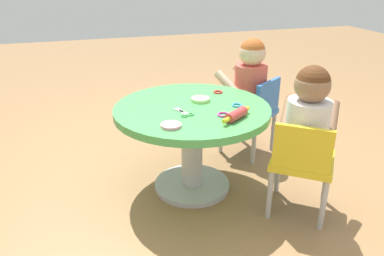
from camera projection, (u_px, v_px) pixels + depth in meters
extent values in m
plane|color=#9E7247|center=(192.00, 187.00, 2.24)|extent=(10.00, 10.00, 0.00)
cylinder|color=silver|center=(192.00, 184.00, 2.23)|extent=(0.44, 0.44, 0.03)
cylinder|color=silver|center=(192.00, 152.00, 2.14)|extent=(0.12, 0.12, 0.47)
cylinder|color=#4CB259|center=(192.00, 110.00, 2.04)|extent=(0.85, 0.85, 0.04)
cylinder|color=#B7B7BC|center=(326.00, 179.00, 2.05)|extent=(0.03, 0.03, 0.28)
cylinder|color=#B7B7BC|center=(278.00, 170.00, 2.13)|extent=(0.03, 0.03, 0.28)
cylinder|color=#B7B7BC|center=(323.00, 205.00, 1.83)|extent=(0.03, 0.03, 0.28)
cylinder|color=#B7B7BC|center=(270.00, 194.00, 1.91)|extent=(0.03, 0.03, 0.28)
cube|color=yellow|center=(302.00, 160.00, 1.92)|extent=(0.42, 0.42, 0.04)
cube|color=yellow|center=(303.00, 149.00, 1.75)|extent=(0.19, 0.23, 0.22)
cube|color=#3F4772|center=(302.00, 160.00, 1.92)|extent=(0.38, 0.38, 0.04)
cylinder|color=white|center=(307.00, 129.00, 1.85)|extent=(0.21, 0.21, 0.30)
sphere|color=#997051|center=(312.00, 85.00, 1.76)|extent=(0.17, 0.17, 0.17)
sphere|color=#593319|center=(313.00, 82.00, 1.75)|extent=(0.16, 0.16, 0.16)
cylinder|color=#997051|center=(332.00, 121.00, 1.89)|extent=(0.20, 0.18, 0.17)
cylinder|color=#997051|center=(287.00, 115.00, 1.96)|extent=(0.20, 0.18, 0.17)
cylinder|color=#B7B7BC|center=(241.00, 122.00, 2.77)|extent=(0.03, 0.03, 0.28)
cylinder|color=#B7B7BC|center=(221.00, 134.00, 2.59)|extent=(0.03, 0.03, 0.28)
cylinder|color=#B7B7BC|center=(273.00, 132.00, 2.62)|extent=(0.03, 0.03, 0.28)
cylinder|color=#B7B7BC|center=(254.00, 144.00, 2.44)|extent=(0.03, 0.03, 0.28)
cube|color=blue|center=(249.00, 111.00, 2.54)|extent=(0.42, 0.42, 0.04)
cube|color=blue|center=(268.00, 98.00, 2.41)|extent=(0.17, 0.24, 0.22)
cube|color=#3F4772|center=(249.00, 111.00, 2.54)|extent=(0.38, 0.37, 0.04)
cylinder|color=#D8594C|center=(250.00, 87.00, 2.47)|extent=(0.21, 0.21, 0.30)
sphere|color=beige|center=(252.00, 53.00, 2.38)|extent=(0.17, 0.17, 0.17)
sphere|color=#B25926|center=(253.00, 51.00, 2.38)|extent=(0.16, 0.16, 0.16)
cylinder|color=beige|center=(246.00, 77.00, 2.60)|extent=(0.21, 0.16, 0.17)
cylinder|color=beige|center=(228.00, 85.00, 2.44)|extent=(0.21, 0.16, 0.17)
cylinder|color=#D83F3F|center=(236.00, 115.00, 1.86)|extent=(0.12, 0.14, 0.05)
cylinder|color=yellow|center=(226.00, 120.00, 1.79)|extent=(0.04, 0.05, 0.02)
cylinder|color=yellow|center=(246.00, 109.00, 1.92)|extent=(0.04, 0.05, 0.02)
cube|color=silver|center=(181.00, 112.00, 1.95)|extent=(0.10, 0.06, 0.01)
cube|color=silver|center=(181.00, 112.00, 1.95)|extent=(0.11, 0.02, 0.01)
torus|color=green|center=(190.00, 114.00, 1.92)|extent=(0.05, 0.05, 0.01)
torus|color=green|center=(184.00, 116.00, 1.90)|extent=(0.05, 0.05, 0.01)
cylinder|color=#B2E58C|center=(200.00, 99.00, 2.11)|extent=(0.11, 0.11, 0.02)
cylinder|color=pink|center=(171.00, 125.00, 1.78)|extent=(0.10, 0.10, 0.01)
torus|color=#D83FA5|center=(223.00, 115.00, 1.91)|extent=(0.06, 0.06, 0.01)
torus|color=#3F99D8|center=(237.00, 105.00, 2.04)|extent=(0.06, 0.06, 0.01)
torus|color=red|center=(218.00, 92.00, 2.24)|extent=(0.06, 0.06, 0.01)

